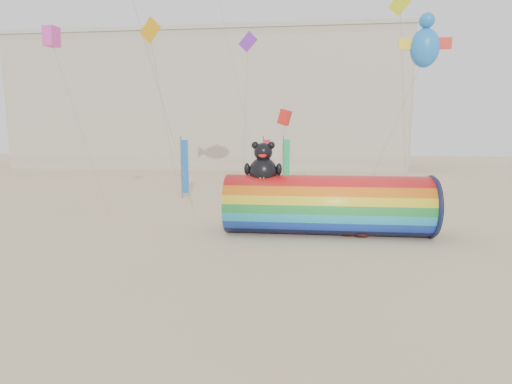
# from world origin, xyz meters

# --- Properties ---
(ground) EXTENTS (160.00, 160.00, 0.00)m
(ground) POSITION_xyz_m (0.00, 0.00, 0.00)
(ground) COLOR #CCB58C
(ground) RESTS_ON ground
(hotel_building) EXTENTS (60.40, 15.40, 20.60)m
(hotel_building) POSITION_xyz_m (-12.00, 45.95, 10.31)
(hotel_building) COLOR #B7AD99
(hotel_building) RESTS_ON ground
(windsock_assembly) EXTENTS (11.05, 3.36, 5.09)m
(windsock_assembly) POSITION_xyz_m (4.25, 2.50, 1.69)
(windsock_assembly) COLOR red
(windsock_assembly) RESTS_ON ground
(kite_handler) EXTENTS (0.67, 0.67, 1.58)m
(kite_handler) POSITION_xyz_m (5.18, 3.32, 0.79)
(kite_handler) COLOR #4C4E53
(kite_handler) RESTS_ON ground
(fabric_bundle) EXTENTS (2.62, 1.35, 0.41)m
(fabric_bundle) POSITION_xyz_m (5.59, 2.26, 0.17)
(fabric_bundle) COLOR #3B100A
(fabric_bundle) RESTS_ON ground
(festival_banners) EXTENTS (9.11, 3.80, 5.20)m
(festival_banners) POSITION_xyz_m (-1.86, 15.58, 2.64)
(festival_banners) COLOR #59595E
(festival_banners) RESTS_ON ground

